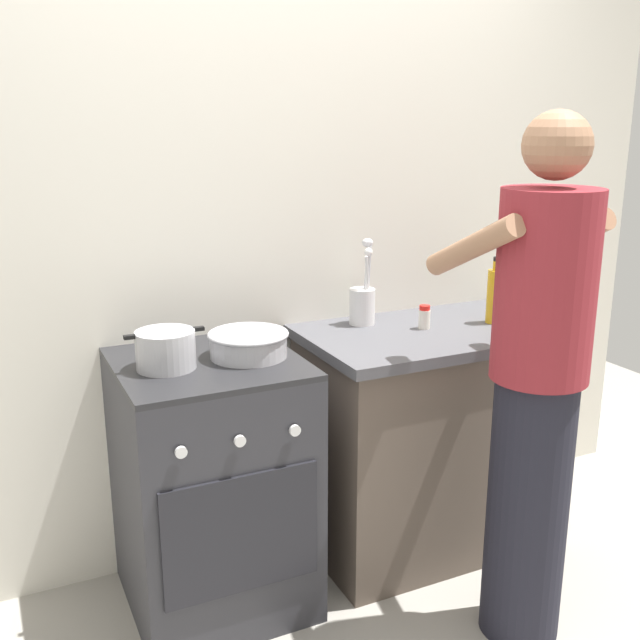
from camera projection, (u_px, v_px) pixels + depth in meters
ground at (322, 593)px, 2.67m from camera, size 6.00×6.00×0.00m
back_wall at (313, 231)px, 2.86m from camera, size 3.20×0.10×2.50m
countertop at (430, 437)px, 2.91m from camera, size 1.00×0.60×0.90m
stove_range at (213, 484)px, 2.54m from camera, size 0.60×0.62×0.90m
pot at (166, 350)px, 2.33m from camera, size 0.26×0.19×0.12m
mixing_bowl at (248, 343)px, 2.45m from camera, size 0.27×0.27×0.09m
utensil_crock at (363, 301)px, 2.84m from camera, size 0.10×0.10×0.33m
spice_bottle at (424, 317)px, 2.79m from camera, size 0.04×0.04×0.09m
oil_bottle at (495, 295)px, 2.85m from camera, size 0.06×0.06×0.26m
person at (536, 390)px, 2.28m from camera, size 0.41×0.50×1.70m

